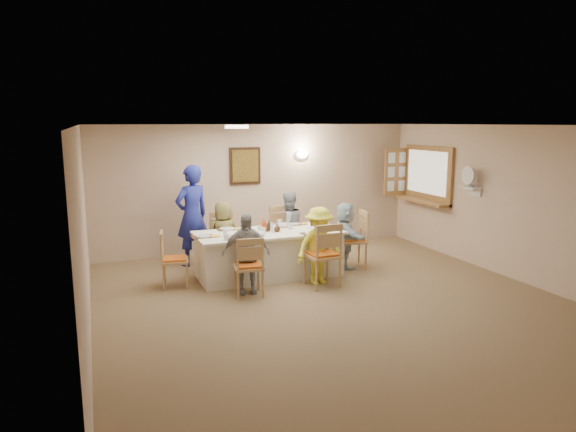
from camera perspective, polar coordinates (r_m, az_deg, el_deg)
name	(u,v)px	position (r m, az deg, el deg)	size (l,w,h in m)	color
ground	(337,305)	(7.38, 5.46, -9.79)	(7.00, 7.00, 0.00)	#816547
room_walls	(339,199)	(7.01, 5.67, 1.92)	(7.00, 7.00, 7.00)	#C9AC90
wall_picture	(245,166)	(10.09, -4.79, 5.57)	(0.62, 0.05, 0.72)	black
wall_sconce	(302,154)	(10.45, 1.60, 6.87)	(0.26, 0.09, 0.18)	white
ceiling_light	(237,127)	(7.97, -5.71, 9.83)	(0.36, 0.36, 0.05)	white
serving_hatch	(428,175)	(10.72, 15.29, 4.46)	(0.06, 1.50, 1.15)	olive
hatch_sill	(422,201)	(10.72, 14.64, 1.65)	(0.30, 1.50, 0.05)	olive
shutter_door	(396,172)	(11.20, 11.91, 4.84)	(0.55, 0.04, 1.00)	olive
fan_shelf	(471,188)	(9.63, 19.63, 2.99)	(0.22, 0.36, 0.03)	white
desk_fan	(470,179)	(9.60, 19.54, 3.87)	(0.30, 0.30, 0.28)	#A5A5A8
dining_table	(269,254)	(8.57, -2.12, -4.23)	(2.42, 1.02, 0.76)	white
chair_back_left	(222,241)	(9.12, -7.34, -2.72)	(0.46, 0.46, 0.97)	tan
chair_back_right	(286,234)	(9.47, -0.27, -2.01)	(0.49, 0.49, 1.02)	tan
chair_front_left	(248,265)	(7.63, -4.42, -5.48)	(0.44, 0.44, 0.91)	tan
chair_front_right	(322,254)	(8.03, 3.82, -4.23)	(0.50, 0.50, 1.03)	tan
chair_left_end	(175,259)	(8.19, -12.45, -4.67)	(0.43, 0.43, 0.89)	tan
chair_right_end	(352,239)	(9.14, 7.11, -2.54)	(0.49, 0.49, 1.02)	tan
diner_back_left	(224,235)	(8.98, -7.17, -2.15)	(0.60, 0.41, 1.21)	olive
diner_back_right	(288,227)	(9.33, -0.01, -1.25)	(0.73, 0.61, 1.32)	#969AA8
diner_front_left	(246,253)	(7.70, -4.70, -4.13)	(0.76, 0.41, 1.23)	#A0A1A2
diner_front_right	(319,246)	(8.11, 3.47, -3.33)	(0.86, 0.58, 1.24)	#F9F139
diner_right_end	(345,235)	(9.07, 6.39, -2.14)	(0.48, 1.12, 1.17)	silver
caregiver	(192,216)	(9.28, -10.61, 0.05)	(0.78, 0.66, 1.80)	navy
placemat_fl	(241,240)	(7.91, -5.25, -2.64)	(0.34, 0.25, 0.01)	#472B19
plate_fl	(241,239)	(7.91, -5.25, -2.57)	(0.25, 0.25, 0.02)	white
napkin_fl	(253,239)	(7.91, -3.90, -2.56)	(0.14, 0.14, 0.01)	yellow
placemat_fr	(312,234)	(8.31, 2.73, -1.97)	(0.36, 0.27, 0.01)	#472B19
plate_fr	(312,233)	(8.31, 2.73, -1.91)	(0.25, 0.25, 0.02)	white
napkin_fr	(324,233)	(8.34, 4.00, -1.90)	(0.15, 0.15, 0.01)	yellow
placemat_bl	(227,229)	(8.70, -6.78, -1.47)	(0.35, 0.26, 0.01)	#472B19
plate_bl	(227,229)	(8.70, -6.78, -1.40)	(0.25, 0.25, 0.02)	white
napkin_bl	(238,229)	(8.70, -5.55, -1.40)	(0.14, 0.14, 0.01)	yellow
placemat_br	(293,224)	(9.07, 0.58, -0.91)	(0.38, 0.28, 0.01)	#472B19
plate_br	(293,224)	(9.07, 0.58, -0.85)	(0.24, 0.24, 0.01)	white
napkin_br	(304,224)	(9.09, 1.76, -0.85)	(0.13, 0.13, 0.01)	yellow
placemat_le	(203,237)	(8.19, -9.43, -2.28)	(0.36, 0.26, 0.01)	#472B19
plate_le	(203,236)	(8.19, -9.43, -2.21)	(0.23, 0.23, 0.01)	white
napkin_le	(215,236)	(8.18, -8.12, -2.21)	(0.14, 0.14, 0.01)	yellow
placemat_re	(330,226)	(8.90, 4.70, -1.17)	(0.37, 0.28, 0.01)	#472B19
plate_re	(330,226)	(8.90, 4.70, -1.11)	(0.23, 0.23, 0.01)	white
napkin_re	(341,226)	(8.93, 5.88, -1.10)	(0.13, 0.13, 0.01)	yellow
teacup_a	(227,237)	(7.92, -6.81, -2.39)	(0.11, 0.11, 0.08)	white
teacup_b	(280,222)	(9.05, -0.92, -0.68)	(0.12, 0.12, 0.09)	white
bowl_a	(259,234)	(8.17, -3.30, -2.02)	(0.26, 0.26, 0.06)	white
bowl_b	(283,225)	(8.82, -0.52, -1.05)	(0.23, 0.23, 0.06)	white
condiment_ketchup	(264,225)	(8.46, -2.70, -1.02)	(0.10, 0.10, 0.22)	#C63C10
condiment_brown	(269,226)	(8.49, -2.13, -1.10)	(0.10, 0.10, 0.18)	#3D2110
condiment_malt	(277,228)	(8.44, -1.21, -1.32)	(0.14, 0.14, 0.14)	#3D2110
drinking_glass	(259,228)	(8.47, -3.21, -1.38)	(0.06, 0.06, 0.09)	silver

